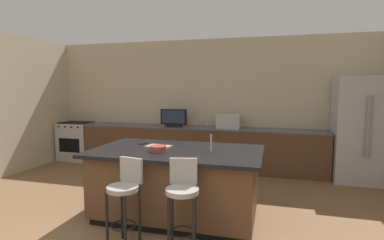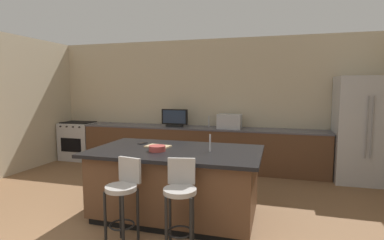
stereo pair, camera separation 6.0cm
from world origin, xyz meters
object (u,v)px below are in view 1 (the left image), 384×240
object	(u,v)px
fruit_bowl	(158,148)
kitchen_island	(177,183)
range_oven	(77,141)
tv_remote	(158,149)
microwave	(229,121)
bar_stool_left	(125,195)
bar_stool_right	(182,198)
refrigerator	(361,129)
cutting_board	(159,146)
cell_phone	(143,143)
tv_monitor	(174,119)

from	to	relation	value
fruit_bowl	kitchen_island	bearing A→B (deg)	38.71
range_oven	tv_remote	size ratio (longest dim) A/B	5.37
microwave	bar_stool_left	distance (m)	3.39
range_oven	fruit_bowl	xyz separation A→B (m)	(3.13, -2.61, 0.50)
bar_stool_right	tv_remote	xyz separation A→B (m)	(-0.57, 0.74, 0.33)
refrigerator	bar_stool_left	xyz separation A→B (m)	(-3.09, -3.21, -0.40)
kitchen_island	fruit_bowl	world-z (taller)	fruit_bowl
bar_stool_left	fruit_bowl	bearing A→B (deg)	91.69
range_oven	cutting_board	xyz separation A→B (m)	(3.04, -2.36, 0.47)
bar_stool_left	cell_phone	distance (m)	1.20
kitchen_island	refrigerator	world-z (taller)	refrigerator
cell_phone	refrigerator	bearing A→B (deg)	46.19
tv_monitor	bar_stool_left	world-z (taller)	tv_monitor
cutting_board	refrigerator	bearing A→B (deg)	36.55
bar_stool_right	microwave	bearing A→B (deg)	78.75
bar_stool_right	cutting_board	world-z (taller)	bar_stool_right
tv_monitor	tv_remote	size ratio (longest dim) A/B	3.41
fruit_bowl	tv_remote	distance (m)	0.07
range_oven	tv_monitor	xyz separation A→B (m)	(2.47, -0.05, 0.61)
cell_phone	tv_monitor	bearing A→B (deg)	111.12
tv_monitor	cutting_board	bearing A→B (deg)	-76.23
tv_monitor	cutting_board	xyz separation A→B (m)	(0.57, -2.31, -0.14)
tv_monitor	tv_remote	bearing A→B (deg)	-75.92
range_oven	tv_remote	xyz separation A→B (m)	(3.10, -2.56, 0.47)
kitchen_island	tv_remote	distance (m)	0.52
tv_monitor	cell_phone	xyz separation A→B (m)	(0.25, -2.13, -0.15)
cutting_board	bar_stool_left	bearing A→B (deg)	-91.54
bar_stool_right	tv_remote	bearing A→B (deg)	116.00
kitchen_island	microwave	world-z (taller)	microwave
cell_phone	cutting_board	size ratio (longest dim) A/B	0.46
range_oven	bar_stool_left	bearing A→B (deg)	-47.55
refrigerator	range_oven	size ratio (longest dim) A/B	2.12
refrigerator	tv_monitor	size ratio (longest dim) A/B	3.33
refrigerator	tv_remote	xyz separation A→B (m)	(-3.01, -2.47, -0.04)
range_oven	refrigerator	bearing A→B (deg)	-0.81
microwave	bar_stool_left	size ratio (longest dim) A/B	0.50
microwave	cutting_board	world-z (taller)	microwave
bar_stool_right	cutting_board	bearing A→B (deg)	112.45
kitchen_island	tv_monitor	world-z (taller)	tv_monitor
tv_monitor	fruit_bowl	size ratio (longest dim) A/B	2.71
bar_stool_left	cutting_board	xyz separation A→B (m)	(0.03, 0.93, 0.35)
refrigerator	cutting_board	distance (m)	3.82
tv_monitor	fruit_bowl	world-z (taller)	tv_monitor
range_oven	cell_phone	size ratio (longest dim) A/B	6.08
range_oven	bar_stool_left	distance (m)	4.47
refrigerator	fruit_bowl	world-z (taller)	refrigerator
fruit_bowl	refrigerator	bearing A→B (deg)	40.34
kitchen_island	bar_stool_left	bearing A→B (deg)	-110.53
bar_stool_right	fruit_bowl	bearing A→B (deg)	116.63
tv_monitor	bar_stool_right	bearing A→B (deg)	-69.79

